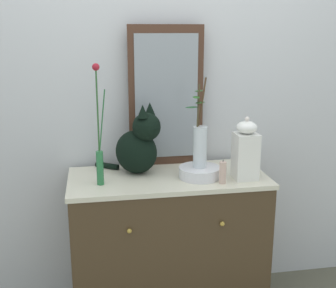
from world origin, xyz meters
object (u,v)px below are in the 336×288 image
(vase_slim_green, at_px, (99,148))
(bowl_porcelain, at_px, (199,172))
(cat_sitting, at_px, (139,145))
(vase_glass_clear, at_px, (200,144))
(candle_pillar, at_px, (223,173))
(mirror_leaning, at_px, (166,97))
(jar_lidded_porcelain, at_px, (246,151))
(sideboard, at_px, (168,246))

(vase_slim_green, height_order, bowl_porcelain, vase_slim_green)
(cat_sitting, relative_size, vase_slim_green, 0.64)
(vase_glass_clear, bearing_deg, candle_pillar, -48.14)
(vase_glass_clear, height_order, candle_pillar, vase_glass_clear)
(mirror_leaning, relative_size, bowl_porcelain, 3.60)
(bowl_porcelain, bearing_deg, cat_sitting, 157.61)
(cat_sitting, xyz_separation_m, vase_slim_green, (-0.21, -0.14, 0.03))
(cat_sitting, xyz_separation_m, candle_pillar, (0.41, -0.24, -0.11))
(candle_pillar, bearing_deg, bowl_porcelain, 131.97)
(mirror_leaning, distance_m, cat_sitting, 0.33)
(vase_slim_green, relative_size, jar_lidded_porcelain, 1.83)
(mirror_leaning, xyz_separation_m, candle_pillar, (0.23, -0.38, -0.34))
(sideboard, distance_m, bowl_porcelain, 0.48)
(bowl_porcelain, height_order, vase_glass_clear, vase_glass_clear)
(sideboard, relative_size, cat_sitting, 2.72)
(sideboard, distance_m, vase_glass_clear, 0.63)
(cat_sitting, bearing_deg, vase_glass_clear, -22.22)
(sideboard, bearing_deg, bowl_porcelain, -18.35)
(jar_lidded_porcelain, bearing_deg, sideboard, 165.07)
(cat_sitting, bearing_deg, jar_lidded_porcelain, -18.27)
(cat_sitting, bearing_deg, sideboard, -26.53)
(cat_sitting, relative_size, bowl_porcelain, 1.78)
(sideboard, distance_m, mirror_leaning, 0.85)
(sideboard, bearing_deg, cat_sitting, 153.47)
(mirror_leaning, bearing_deg, bowl_porcelain, -64.13)
(sideboard, height_order, jar_lidded_porcelain, jar_lidded_porcelain)
(vase_glass_clear, bearing_deg, jar_lidded_porcelain, -12.79)
(bowl_porcelain, height_order, candle_pillar, candle_pillar)
(sideboard, height_order, candle_pillar, candle_pillar)
(cat_sitting, distance_m, jar_lidded_porcelain, 0.58)
(mirror_leaning, relative_size, vase_slim_green, 1.30)
(sideboard, height_order, bowl_porcelain, bowl_porcelain)
(bowl_porcelain, bearing_deg, vase_slim_green, -178.20)
(bowl_porcelain, bearing_deg, candle_pillar, -48.03)
(sideboard, xyz_separation_m, mirror_leaning, (0.03, 0.22, 0.82))
(mirror_leaning, bearing_deg, candle_pillar, -59.02)
(vase_glass_clear, relative_size, jar_lidded_porcelain, 1.42)
(bowl_porcelain, xyz_separation_m, jar_lidded_porcelain, (0.24, -0.05, 0.12))
(mirror_leaning, relative_size, cat_sitting, 2.03)
(vase_glass_clear, relative_size, candle_pillar, 3.77)
(cat_sitting, relative_size, candle_pillar, 3.12)
(vase_slim_green, bearing_deg, cat_sitting, 34.03)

